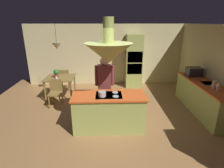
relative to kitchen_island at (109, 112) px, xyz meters
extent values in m
plane|color=#9E7042|center=(0.00, 0.20, -0.47)|extent=(8.16, 8.16, 0.00)
cube|color=beige|center=(0.00, 3.65, 0.81)|extent=(6.80, 0.10, 2.55)
cube|color=#A8B259|center=(0.00, 0.00, -0.02)|extent=(1.75, 0.72, 0.89)
cube|color=#E05B23|center=(0.00, 0.00, 0.44)|extent=(1.81, 0.78, 0.04)
cube|color=black|center=(0.00, 0.00, 0.45)|extent=(0.64, 0.52, 0.01)
cylinder|color=#B2B2B7|center=(-0.16, -0.13, 0.47)|extent=(0.15, 0.15, 0.02)
cylinder|color=#B2B2B7|center=(0.16, -0.13, 0.47)|extent=(0.15, 0.15, 0.02)
cylinder|color=#B2B2B7|center=(-0.16, 0.13, 0.47)|extent=(0.15, 0.15, 0.02)
cylinder|color=#B2B2B7|center=(0.16, 0.13, 0.47)|extent=(0.15, 0.15, 0.02)
cube|color=#A8B259|center=(2.84, 0.80, -0.02)|extent=(0.62, 2.51, 0.89)
cube|color=#E05B23|center=(2.84, 0.80, 0.44)|extent=(0.66, 2.55, 0.04)
cube|color=#B2B2B7|center=(3.00, 0.80, 0.38)|extent=(0.48, 0.36, 0.16)
cube|color=#A8B259|center=(1.10, 3.25, 0.61)|extent=(0.66, 0.62, 2.16)
cube|color=black|center=(1.10, 2.96, 0.83)|extent=(0.60, 0.04, 0.44)
cube|color=black|center=(1.10, 2.96, 0.35)|extent=(0.60, 0.04, 0.44)
cube|color=olive|center=(-1.70, 2.10, 0.27)|extent=(1.00, 0.94, 0.04)
cylinder|color=olive|center=(-2.14, 1.69, -0.11)|extent=(0.06, 0.06, 0.72)
cylinder|color=olive|center=(-1.26, 1.69, -0.11)|extent=(0.06, 0.06, 0.72)
cylinder|color=olive|center=(-2.14, 2.51, -0.11)|extent=(0.06, 0.06, 0.72)
cylinder|color=olive|center=(-1.26, 2.51, -0.11)|extent=(0.06, 0.06, 0.72)
cylinder|color=tan|center=(-0.19, 0.66, -0.04)|extent=(0.14, 0.14, 0.86)
cylinder|color=tan|center=(-0.01, 0.66, -0.04)|extent=(0.14, 0.14, 0.86)
cube|color=brown|center=(-0.10, 0.66, 0.73)|extent=(0.36, 0.22, 0.66)
cylinder|color=brown|center=(-0.32, 0.66, 0.76)|extent=(0.09, 0.09, 0.56)
cylinder|color=brown|center=(0.12, 0.66, 0.76)|extent=(0.09, 0.09, 0.56)
sphere|color=tan|center=(-0.10, 0.66, 1.16)|extent=(0.23, 0.23, 0.23)
cone|color=#A8B259|center=(0.00, 0.00, 1.48)|extent=(1.10, 1.10, 0.45)
cylinder|color=#A8B259|center=(0.00, 0.00, 1.98)|extent=(0.24, 0.24, 0.55)
cone|color=beige|center=(-1.70, 2.10, 1.39)|extent=(0.32, 0.32, 0.22)
cylinder|color=black|center=(-1.70, 2.10, 1.80)|extent=(0.01, 0.01, 0.60)
cube|color=olive|center=(-1.70, 1.33, -0.03)|extent=(0.40, 0.40, 0.04)
cube|color=olive|center=(-1.70, 1.51, 0.19)|extent=(0.40, 0.04, 0.42)
cylinder|color=olive|center=(-1.87, 1.16, -0.25)|extent=(0.04, 0.04, 0.43)
cylinder|color=olive|center=(-1.53, 1.16, -0.25)|extent=(0.04, 0.04, 0.43)
cylinder|color=olive|center=(-1.87, 1.50, -0.25)|extent=(0.04, 0.04, 0.43)
cylinder|color=olive|center=(-1.53, 1.50, -0.25)|extent=(0.04, 0.04, 0.43)
cube|color=olive|center=(-1.70, 2.87, -0.03)|extent=(0.40, 0.40, 0.04)
cube|color=olive|center=(-1.70, 2.69, 0.19)|extent=(0.40, 0.04, 0.42)
cylinder|color=olive|center=(-1.53, 3.04, -0.25)|extent=(0.04, 0.04, 0.43)
cylinder|color=olive|center=(-1.87, 3.04, -0.25)|extent=(0.04, 0.04, 0.43)
cylinder|color=olive|center=(-1.53, 2.70, -0.25)|extent=(0.04, 0.04, 0.43)
cylinder|color=olive|center=(-1.87, 2.70, -0.25)|extent=(0.04, 0.04, 0.43)
cylinder|color=#99382D|center=(-1.80, 2.07, 0.35)|extent=(0.14, 0.14, 0.12)
sphere|color=#2D722D|center=(-1.80, 2.07, 0.49)|extent=(0.20, 0.20, 0.20)
cylinder|color=white|center=(-1.76, 1.86, 0.34)|extent=(0.07, 0.07, 0.09)
cylinder|color=#E0B78C|center=(2.84, 0.17, 0.56)|extent=(0.10, 0.10, 0.20)
cylinder|color=#E0B78C|center=(2.84, 0.35, 0.56)|extent=(0.13, 0.13, 0.21)
cube|color=#232326|center=(2.84, 1.55, 0.60)|extent=(0.46, 0.36, 0.28)
cylinder|color=#B2B2B7|center=(-0.16, -0.13, 0.54)|extent=(0.18, 0.18, 0.12)
camera|label=1|loc=(-0.07, -4.08, 2.15)|focal=28.87mm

